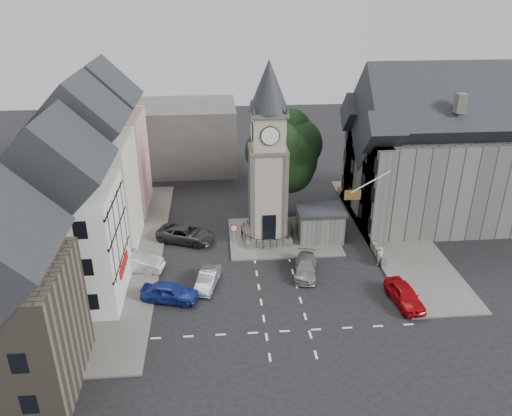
{
  "coord_description": "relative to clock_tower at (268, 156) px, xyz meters",
  "views": [
    {
      "loc": [
        -4.46,
        -32.77,
        22.31
      ],
      "look_at": [
        -1.3,
        5.0,
        4.55
      ],
      "focal_mm": 35.0,
      "sensor_mm": 36.0,
      "label": 1
    }
  ],
  "objects": [
    {
      "name": "clock_tower",
      "position": [
        0.0,
        0.0,
        0.0
      ],
      "size": [
        4.86,
        4.86,
        16.25
      ],
      "color": "#4C4944",
      "rests_on": "ground"
    },
    {
      "name": "warning_sign_post",
      "position": [
        -3.2,
        -2.56,
        -6.09
      ],
      "size": [
        0.7,
        0.19,
        2.85
      ],
      "color": "black",
      "rests_on": "ground"
    },
    {
      "name": "car_west_blue",
      "position": [
        -8.3,
        -9.23,
        -7.38
      ],
      "size": [
        4.64,
        2.74,
        1.48
      ],
      "primitive_type": "imported",
      "rotation": [
        0.0,
        0.0,
        1.33
      ],
      "color": "navy",
      "rests_on": "ground"
    },
    {
      "name": "terrace_tudor",
      "position": [
        -15.5,
        -7.99,
        -1.93
      ],
      "size": [
        8.1,
        7.6,
        12.0
      ],
      "color": "silver",
      "rests_on": "ground"
    },
    {
      "name": "central_island",
      "position": [
        1.5,
        0.01,
        -8.04
      ],
      "size": [
        10.0,
        8.0,
        0.16
      ],
      "primitive_type": "cube",
      "color": "#595651",
      "rests_on": "ground"
    },
    {
      "name": "car_east_red",
      "position": [
        9.12,
        -10.99,
        -7.39
      ],
      "size": [
        2.23,
        4.48,
        1.47
      ],
      "primitive_type": "imported",
      "rotation": [
        0.0,
        0.0,
        0.12
      ],
      "color": "#A0080D",
      "rests_on": "ground"
    },
    {
      "name": "pavement_west",
      "position": [
        -12.5,
        -1.99,
        -8.05
      ],
      "size": [
        6.0,
        30.0,
        0.14
      ],
      "primitive_type": "cube",
      "color": "#595651",
      "rests_on": "ground"
    },
    {
      "name": "pavement_east",
      "position": [
        12.0,
        0.01,
        -8.05
      ],
      "size": [
        6.0,
        26.0,
        0.14
      ],
      "primitive_type": "cube",
      "color": "#595651",
      "rests_on": "ground"
    },
    {
      "name": "town_tree",
      "position": [
        2.0,
        5.01,
        -1.15
      ],
      "size": [
        7.2,
        7.2,
        10.8
      ],
      "color": "black",
      "rests_on": "ground"
    },
    {
      "name": "stone_shelter",
      "position": [
        4.8,
        -0.49,
        -6.57
      ],
      "size": [
        4.3,
        3.3,
        3.08
      ],
      "color": "#595652",
      "rests_on": "ground"
    },
    {
      "name": "flagpole",
      "position": [
        8.0,
        -3.99,
        -1.12
      ],
      "size": [
        3.68,
        0.1,
        2.74
      ],
      "color": "white",
      "rests_on": "ground"
    },
    {
      "name": "terrace_cream",
      "position": [
        -15.5,
        0.01,
        -1.54
      ],
      "size": [
        8.1,
        7.6,
        12.8
      ],
      "color": "beige",
      "rests_on": "ground"
    },
    {
      "name": "ground",
      "position": [
        0.0,
        -7.99,
        -8.12
      ],
      "size": [
        120.0,
        120.0,
        0.0
      ],
      "primitive_type": "plane",
      "color": "black",
      "rests_on": "ground"
    },
    {
      "name": "east_boundary_wall",
      "position": [
        9.2,
        2.01,
        -7.67
      ],
      "size": [
        0.4,
        16.0,
        0.9
      ],
      "primitive_type": "cube",
      "color": "#595652",
      "rests_on": "ground"
    },
    {
      "name": "backdrop_west",
      "position": [
        -12.0,
        20.01,
        -4.12
      ],
      "size": [
        20.0,
        10.0,
        8.0
      ],
      "primitive_type": "cube",
      "color": "#4C4944",
      "rests_on": "ground"
    },
    {
      "name": "car_west_silver",
      "position": [
        -11.5,
        -4.6,
        -7.34
      ],
      "size": [
        4.98,
        2.64,
        1.56
      ],
      "primitive_type": "imported",
      "rotation": [
        0.0,
        0.0,
        1.35
      ],
      "color": "#AEB0B7",
      "rests_on": "ground"
    },
    {
      "name": "car_island_east",
      "position": [
        2.5,
        -6.38,
        -7.5
      ],
      "size": [
        2.58,
        4.56,
        1.25
      ],
      "primitive_type": "imported",
      "rotation": [
        0.0,
        0.0,
        -0.2
      ],
      "color": "gray",
      "rests_on": "ground"
    },
    {
      "name": "terrace_pink",
      "position": [
        -15.5,
        8.01,
        -1.54
      ],
      "size": [
        8.1,
        7.6,
        12.8
      ],
      "color": "tan",
      "rests_on": "ground"
    },
    {
      "name": "road_markings",
      "position": [
        0.0,
        -13.49,
        -8.12
      ],
      "size": [
        20.0,
        8.0,
        0.01
      ],
      "primitive_type": "cube",
      "color": "silver",
      "rests_on": "ground"
    },
    {
      "name": "car_island_silver",
      "position": [
        -5.5,
        -7.49,
        -7.49
      ],
      "size": [
        2.26,
        4.04,
        1.26
      ],
      "primitive_type": "imported",
      "rotation": [
        0.0,
        0.0,
        -0.26
      ],
      "color": "gray",
      "rests_on": "ground"
    },
    {
      "name": "east_building",
      "position": [
        15.59,
        3.01,
        -1.86
      ],
      "size": [
        14.4,
        11.4,
        12.6
      ],
      "color": "#595652",
      "rests_on": "ground"
    },
    {
      "name": "pedestrian",
      "position": [
        8.97,
        -5.52,
        -7.27
      ],
      "size": [
        0.7,
        0.55,
        1.7
      ],
      "primitive_type": "imported",
      "rotation": [
        0.0,
        0.0,
        3.39
      ],
      "color": "beige",
      "rests_on": "ground"
    },
    {
      "name": "car_west_grey",
      "position": [
        -7.5,
        0.01,
        -7.38
      ],
      "size": [
        5.88,
        4.16,
        1.49
      ],
      "primitive_type": "imported",
      "rotation": [
        0.0,
        0.0,
        1.22
      ],
      "color": "#2E2D30",
      "rests_on": "ground"
    }
  ]
}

